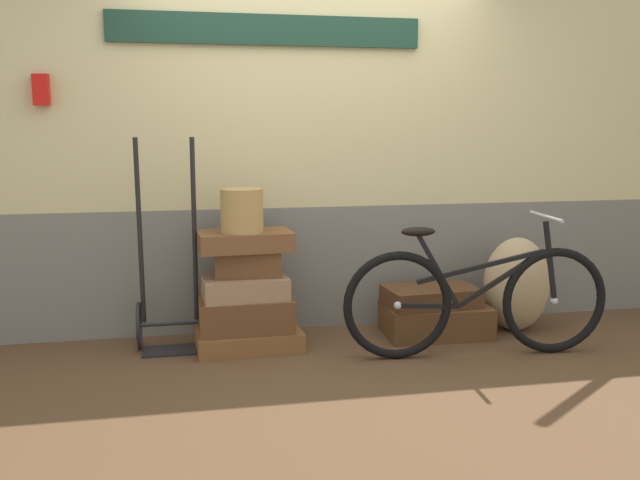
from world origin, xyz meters
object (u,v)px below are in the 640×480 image
(suitcase_5, at_px, (436,320))
(wicker_basket, at_px, (242,211))
(burlap_sack, at_px, (516,284))
(bicycle, at_px, (476,300))
(suitcase_2, at_px, (245,287))
(suitcase_3, at_px, (248,263))
(suitcase_6, at_px, (431,296))
(luggage_trolley, at_px, (170,302))
(suitcase_1, at_px, (246,314))
(suitcase_4, at_px, (245,241))
(suitcase_0, at_px, (248,338))

(suitcase_5, bearing_deg, wicker_basket, -177.30)
(burlap_sack, relative_size, bicycle, 0.39)
(suitcase_2, relative_size, suitcase_5, 0.76)
(suitcase_3, height_order, suitcase_6, suitcase_3)
(luggage_trolley, bearing_deg, suitcase_3, -7.70)
(suitcase_1, distance_m, burlap_sack, 1.97)
(suitcase_2, relative_size, luggage_trolley, 0.39)
(suitcase_3, bearing_deg, luggage_trolley, 175.72)
(wicker_basket, bearing_deg, burlap_sack, 0.29)
(suitcase_1, bearing_deg, suitcase_6, 1.12)
(suitcase_1, xyz_separation_m, suitcase_2, (-0.00, 0.00, 0.18))
(luggage_trolley, bearing_deg, suitcase_4, -7.57)
(luggage_trolley, bearing_deg, wicker_basket, -11.06)
(suitcase_2, xyz_separation_m, suitcase_3, (0.03, 0.03, 0.16))
(suitcase_2, bearing_deg, suitcase_5, -1.78)
(suitcase_0, distance_m, suitcase_5, 1.34)
(suitcase_5, height_order, suitcase_6, suitcase_6)
(suitcase_0, xyz_separation_m, suitcase_5, (1.34, 0.03, 0.05))
(suitcase_0, bearing_deg, bicycle, -20.18)
(suitcase_6, xyz_separation_m, luggage_trolley, (-1.81, 0.09, 0.03))
(suitcase_2, distance_m, bicycle, 1.52)
(suitcase_0, height_order, luggage_trolley, luggage_trolley)
(suitcase_4, distance_m, wicker_basket, 0.21)
(bicycle, bearing_deg, suitcase_3, 160.67)
(suitcase_3, distance_m, suitcase_6, 1.32)
(suitcase_3, height_order, wicker_basket, wicker_basket)
(suitcase_3, bearing_deg, bicycle, -15.92)
(suitcase_3, distance_m, suitcase_4, 0.15)
(suitcase_3, bearing_deg, suitcase_1, -118.80)
(suitcase_3, xyz_separation_m, suitcase_5, (1.33, -0.01, -0.47))
(burlap_sack, bearing_deg, suitcase_6, -179.69)
(suitcase_2, height_order, suitcase_6, suitcase_2)
(suitcase_5, height_order, burlap_sack, burlap_sack)
(suitcase_1, bearing_deg, luggage_trolley, 168.22)
(suitcase_2, relative_size, suitcase_6, 0.87)
(suitcase_0, distance_m, suitcase_1, 0.17)
(suitcase_5, distance_m, wicker_basket, 1.59)
(suitcase_5, bearing_deg, suitcase_1, -176.80)
(suitcase_3, relative_size, suitcase_5, 0.59)
(suitcase_2, bearing_deg, wicker_basket, 135.15)
(suitcase_3, height_order, suitcase_4, suitcase_4)
(suitcase_5, bearing_deg, suitcase_3, -178.34)
(luggage_trolley, bearing_deg, bicycle, -16.33)
(suitcase_5, xyz_separation_m, wicker_basket, (-1.37, -0.02, 0.82))
(suitcase_6, bearing_deg, bicycle, -79.24)
(suitcase_0, distance_m, wicker_basket, 0.87)
(suitcase_0, height_order, wicker_basket, wicker_basket)
(suitcase_0, relative_size, suitcase_6, 1.09)
(suitcase_0, height_order, burlap_sack, burlap_sack)
(wicker_basket, height_order, burlap_sack, wicker_basket)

